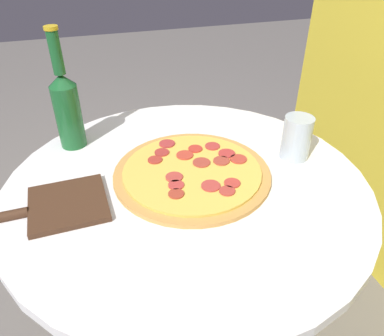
# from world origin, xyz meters

# --- Properties ---
(table) EXTENTS (0.82, 0.82, 0.68)m
(table) POSITION_xyz_m (0.00, 0.00, 0.52)
(table) COLOR white
(table) RESTS_ON ground_plane
(pizza) EXTENTS (0.36, 0.36, 0.02)m
(pizza) POSITION_xyz_m (-0.02, 0.02, 0.69)
(pizza) COLOR #C68E47
(pizza) RESTS_ON table
(beer_bottle) EXTENTS (0.06, 0.06, 0.30)m
(beer_bottle) POSITION_xyz_m (-0.24, -0.23, 0.79)
(beer_bottle) COLOR #195628
(beer_bottle) RESTS_ON table
(pizza_paddle) EXTENTS (0.16, 0.30, 0.02)m
(pizza_paddle) POSITION_xyz_m (0.01, -0.29, 0.69)
(pizza_paddle) COLOR #422819
(pizza_paddle) RESTS_ON table
(drinking_glass) EXTENTS (0.07, 0.07, 0.11)m
(drinking_glass) POSITION_xyz_m (-0.02, 0.28, 0.73)
(drinking_glass) COLOR #ADBCC6
(drinking_glass) RESTS_ON table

